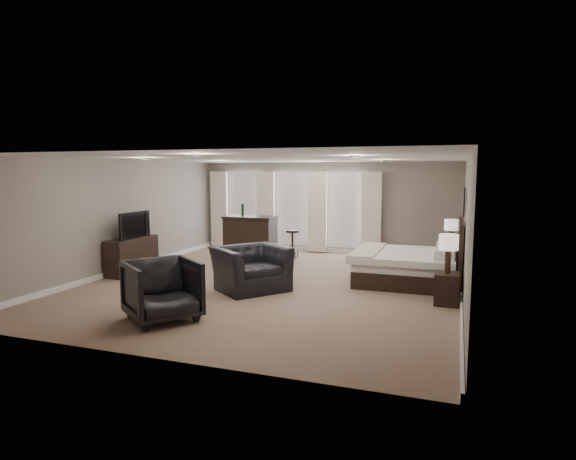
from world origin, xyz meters
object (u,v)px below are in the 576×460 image
(nightstand_near, at_px, (447,289))
(lamp_near, at_px, (448,254))
(tv, at_px, (131,235))
(bar_counter, at_px, (250,238))
(desk_chair, at_px, (241,237))
(bed, at_px, (405,251))
(armchair_far, at_px, (162,287))
(bar_stool_left, at_px, (255,240))
(dresser, at_px, (132,255))
(nightstand_far, at_px, (450,259))
(armchair_near, at_px, (251,261))
(bar_stool_right, at_px, (292,244))
(lamp_far, at_px, (451,233))

(nightstand_near, relative_size, lamp_near, 0.81)
(tv, distance_m, bar_counter, 3.10)
(desk_chair, bearing_deg, bed, -169.84)
(lamp_near, bearing_deg, armchair_far, -149.46)
(armchair_far, xyz_separation_m, bar_stool_left, (-1.20, 6.44, -0.19))
(armchair_far, bearing_deg, tv, 81.13)
(lamp_near, xyz_separation_m, tv, (-6.92, 0.30, -0.01))
(dresser, bearing_deg, nightstand_far, 20.57)
(bed, relative_size, dresser, 1.50)
(armchair_near, bearing_deg, bar_stool_right, 44.16)
(bar_stool_right, height_order, desk_chair, desk_chair)
(bar_stool_left, bearing_deg, dresser, -112.36)
(nightstand_far, distance_m, lamp_near, 2.96)
(bed, height_order, nightstand_near, bed)
(armchair_near, xyz_separation_m, bar_stool_right, (-0.36, 3.57, -0.20))
(armchair_near, bearing_deg, armchair_far, -154.61)
(nightstand_near, distance_m, bar_stool_left, 6.71)
(lamp_near, distance_m, bar_stool_left, 6.73)
(bed, bearing_deg, dresser, -169.23)
(nightstand_near, height_order, tv, tv)
(armchair_far, distance_m, bar_counter, 5.27)
(lamp_near, relative_size, dresser, 0.49)
(bed, xyz_separation_m, bar_stool_left, (-4.53, 2.50, -0.33))
(tv, distance_m, desk_chair, 3.32)
(bed, height_order, armchair_far, bed)
(dresser, relative_size, armchair_far, 1.33)
(bed, bearing_deg, bar_counter, 162.88)
(bar_stool_left, bearing_deg, bar_counter, -71.60)
(tv, height_order, bar_stool_right, tv)
(nightstand_near, relative_size, tv, 0.53)
(nightstand_far, height_order, armchair_far, armchair_far)
(bar_stool_left, bearing_deg, bar_stool_right, -23.81)
(tv, relative_size, desk_chair, 1.04)
(lamp_near, height_order, dresser, lamp_near)
(desk_chair, bearing_deg, tv, 97.42)
(dresser, bearing_deg, lamp_near, -2.50)
(bed, relative_size, bar_stool_right, 2.77)
(nightstand_far, xyz_separation_m, tv, (-6.92, -2.60, 0.59))
(lamp_far, distance_m, armchair_far, 6.85)
(bar_stool_left, bearing_deg, lamp_near, -36.11)
(bar_counter, bearing_deg, nightstand_far, 2.07)
(nightstand_far, height_order, desk_chair, desk_chair)
(nightstand_near, height_order, nightstand_far, nightstand_far)
(dresser, height_order, desk_chair, desk_chair)
(lamp_near, xyz_separation_m, bar_stool_left, (-5.42, 3.95, -0.56))
(lamp_far, distance_m, bar_counter, 5.02)
(bed, height_order, bar_stool_left, bed)
(nightstand_far, relative_size, armchair_far, 0.56)
(bar_stool_right, bearing_deg, tv, -133.28)
(lamp_near, distance_m, armchair_near, 3.71)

